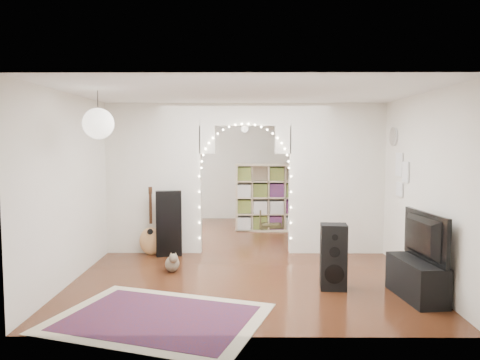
{
  "coord_description": "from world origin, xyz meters",
  "views": [
    {
      "loc": [
        -0.03,
        -8.43,
        2.02
      ],
      "look_at": [
        -0.09,
        0.3,
        1.3
      ],
      "focal_mm": 35.0,
      "sensor_mm": 36.0,
      "label": 1
    }
  ],
  "objects_px": {
    "dining_table": "(269,194)",
    "bookcase": "(268,197)",
    "floor_speaker": "(333,257)",
    "dining_chair_left": "(270,219)",
    "acoustic_guitar": "(151,230)",
    "media_console": "(416,279)",
    "dining_chair_right": "(267,217)"
  },
  "relations": [
    {
      "from": "floor_speaker",
      "to": "dining_table",
      "type": "xyz_separation_m",
      "value": [
        -0.59,
        5.56,
        0.23
      ]
    },
    {
      "from": "acoustic_guitar",
      "to": "dining_chair_right",
      "type": "bearing_deg",
      "value": 27.23
    },
    {
      "from": "dining_chair_left",
      "to": "bookcase",
      "type": "bearing_deg",
      "value": -121.36
    },
    {
      "from": "acoustic_guitar",
      "to": "bookcase",
      "type": "xyz_separation_m",
      "value": [
        2.21,
        2.33,
        0.31
      ]
    },
    {
      "from": "acoustic_guitar",
      "to": "media_console",
      "type": "distance_m",
      "value": 4.5
    },
    {
      "from": "bookcase",
      "to": "acoustic_guitar",
      "type": "bearing_deg",
      "value": -127.41
    },
    {
      "from": "floor_speaker",
      "to": "dining_table",
      "type": "relative_size",
      "value": 0.69
    },
    {
      "from": "bookcase",
      "to": "dining_chair_left",
      "type": "distance_m",
      "value": 0.51
    },
    {
      "from": "floor_speaker",
      "to": "media_console",
      "type": "xyz_separation_m",
      "value": [
        1.0,
        -0.38,
        -0.2
      ]
    },
    {
      "from": "acoustic_guitar",
      "to": "dining_chair_left",
      "type": "xyz_separation_m",
      "value": [
        2.26,
        2.42,
        -0.2
      ]
    },
    {
      "from": "dining_table",
      "to": "dining_chair_left",
      "type": "relative_size",
      "value": 2.33
    },
    {
      "from": "acoustic_guitar",
      "to": "dining_chair_right",
      "type": "distance_m",
      "value": 3.59
    },
    {
      "from": "acoustic_guitar",
      "to": "floor_speaker",
      "type": "height_order",
      "value": "acoustic_guitar"
    },
    {
      "from": "acoustic_guitar",
      "to": "media_console",
      "type": "xyz_separation_m",
      "value": [
        3.88,
        -2.28,
        -0.2
      ]
    },
    {
      "from": "floor_speaker",
      "to": "media_console",
      "type": "height_order",
      "value": "floor_speaker"
    },
    {
      "from": "dining_chair_right",
      "to": "floor_speaker",
      "type": "bearing_deg",
      "value": -97.05
    },
    {
      "from": "dining_chair_right",
      "to": "bookcase",
      "type": "bearing_deg",
      "value": -104.79
    },
    {
      "from": "bookcase",
      "to": "dining_chair_left",
      "type": "bearing_deg",
      "value": 68.58
    },
    {
      "from": "acoustic_guitar",
      "to": "floor_speaker",
      "type": "relative_size",
      "value": 1.15
    },
    {
      "from": "dining_table",
      "to": "dining_chair_right",
      "type": "xyz_separation_m",
      "value": [
        -0.08,
        -0.84,
        -0.46
      ]
    },
    {
      "from": "acoustic_guitar",
      "to": "dining_table",
      "type": "height_order",
      "value": "acoustic_guitar"
    },
    {
      "from": "floor_speaker",
      "to": "dining_chair_left",
      "type": "xyz_separation_m",
      "value": [
        -0.62,
        4.32,
        -0.19
      ]
    },
    {
      "from": "floor_speaker",
      "to": "dining_chair_right",
      "type": "xyz_separation_m",
      "value": [
        -0.67,
        4.72,
        -0.22
      ]
    },
    {
      "from": "floor_speaker",
      "to": "bookcase",
      "type": "height_order",
      "value": "bookcase"
    },
    {
      "from": "acoustic_guitar",
      "to": "dining_chair_right",
      "type": "xyz_separation_m",
      "value": [
        2.21,
        2.82,
        -0.23
      ]
    },
    {
      "from": "dining_table",
      "to": "bookcase",
      "type": "bearing_deg",
      "value": -85.25
    },
    {
      "from": "acoustic_guitar",
      "to": "media_console",
      "type": "bearing_deg",
      "value": -55.18
    },
    {
      "from": "media_console",
      "to": "bookcase",
      "type": "distance_m",
      "value": 4.92
    },
    {
      "from": "acoustic_guitar",
      "to": "dining_chair_left",
      "type": "relative_size",
      "value": 1.85
    },
    {
      "from": "media_console",
      "to": "dining_chair_left",
      "type": "relative_size",
      "value": 1.79
    },
    {
      "from": "dining_chair_left",
      "to": "dining_chair_right",
      "type": "distance_m",
      "value": 0.4
    },
    {
      "from": "floor_speaker",
      "to": "dining_chair_right",
      "type": "distance_m",
      "value": 4.78
    }
  ]
}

